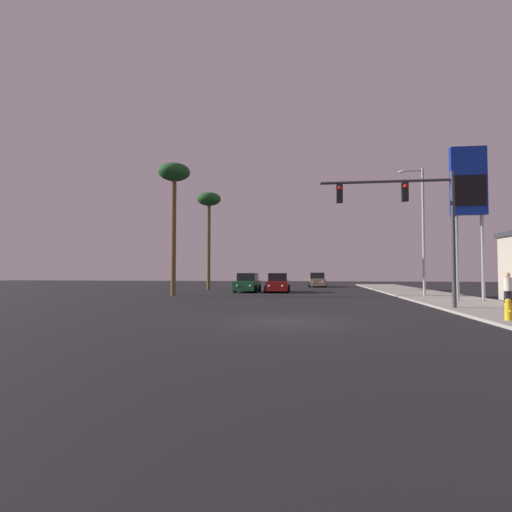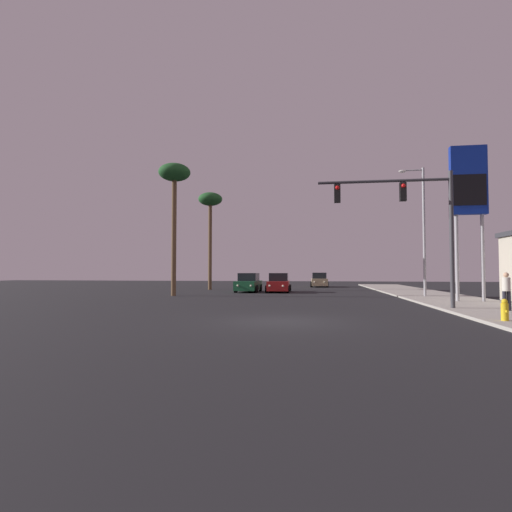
% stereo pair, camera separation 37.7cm
% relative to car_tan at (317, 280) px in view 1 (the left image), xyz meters
% --- Properties ---
extents(ground_plane, '(120.00, 120.00, 0.00)m').
position_rel_car_tan_xyz_m(ground_plane, '(-1.75, -32.90, -0.76)').
color(ground_plane, black).
extents(sidewalk_right, '(5.00, 60.00, 0.12)m').
position_rel_car_tan_xyz_m(sidewalk_right, '(7.75, -22.90, -0.70)').
color(sidewalk_right, '#9E998E').
rests_on(sidewalk_right, ground).
extents(car_tan, '(2.04, 4.33, 1.68)m').
position_rel_car_tan_xyz_m(car_tan, '(0.00, 0.00, 0.00)').
color(car_tan, tan).
rests_on(car_tan, ground).
extents(car_green, '(2.04, 4.34, 1.68)m').
position_rel_car_tan_xyz_m(car_green, '(-6.38, -12.58, 0.00)').
color(car_green, '#195933').
rests_on(car_green, ground).
extents(car_red, '(2.04, 4.34, 1.68)m').
position_rel_car_tan_xyz_m(car_red, '(-3.70, -12.53, 0.00)').
color(car_red, maroon).
rests_on(car_red, ground).
extents(traffic_light_mast, '(6.33, 0.36, 6.50)m').
position_rel_car_tan_xyz_m(traffic_light_mast, '(4.09, -27.72, 3.91)').
color(traffic_light_mast, '#38383D').
rests_on(traffic_light_mast, sidewalk_right).
extents(street_lamp, '(1.74, 0.24, 9.00)m').
position_rel_car_tan_xyz_m(street_lamp, '(6.90, -18.45, 4.36)').
color(street_lamp, '#99999E').
rests_on(street_lamp, sidewalk_right).
extents(gas_station_sign, '(2.00, 0.42, 9.00)m').
position_rel_car_tan_xyz_m(gas_station_sign, '(8.28, -23.16, 5.86)').
color(gas_station_sign, '#99999E').
rests_on(gas_station_sign, sidewalk_right).
extents(fire_hydrant, '(0.24, 0.34, 0.76)m').
position_rel_car_tan_xyz_m(fire_hydrant, '(5.95, -32.61, -0.27)').
color(fire_hydrant, gold).
rests_on(fire_hydrant, sidewalk_right).
extents(pedestrian_on_sidewalk, '(0.34, 0.32, 1.67)m').
position_rel_car_tan_xyz_m(pedestrian_on_sidewalk, '(7.72, -28.76, 0.27)').
color(pedestrian_on_sidewalk, '#23232D').
rests_on(pedestrian_on_sidewalk, sidewalk_right).
extents(palm_tree_near, '(2.40, 2.40, 10.00)m').
position_rel_car_tan_xyz_m(palm_tree_near, '(-11.04, -18.90, 7.93)').
color(palm_tree_near, brown).
rests_on(palm_tree_near, ground).
extents(palm_tree_mid, '(2.40, 2.40, 9.75)m').
position_rel_car_tan_xyz_m(palm_tree_mid, '(-10.89, -8.90, 7.72)').
color(palm_tree_mid, brown).
rests_on(palm_tree_mid, ground).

